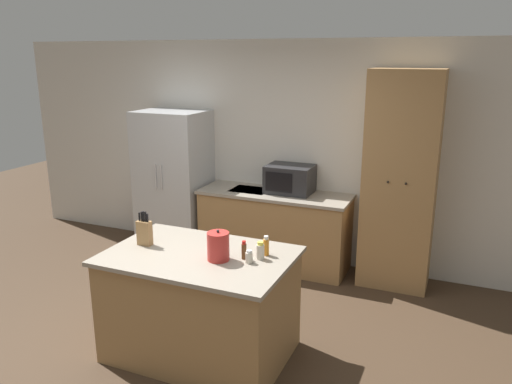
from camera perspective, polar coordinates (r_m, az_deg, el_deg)
name	(u,v)px	position (r m, az deg, el deg)	size (l,w,h in m)	color
ground_plane	(173,348)	(4.53, -9.51, -17.13)	(14.00, 14.00, 0.00)	#423021
wall_back	(272,152)	(6.02, 1.88, 4.64)	(7.20, 0.06, 2.60)	beige
refrigerator	(174,182)	(6.32, -9.34, 1.13)	(0.83, 0.67, 1.77)	#B7BABC
back_counter	(274,229)	(5.89, 2.11, -4.20)	(1.77, 0.63, 0.89)	#9E7547
pantry_cabinet	(400,181)	(5.42, 16.14, 1.17)	(0.72, 0.53, 2.29)	#9E7547
kitchen_island	(200,304)	(4.22, -6.38, -12.62)	(1.49, 0.99, 0.89)	#9E7547
microwave	(290,179)	(5.74, 3.89, 1.50)	(0.52, 0.40, 0.32)	#232326
knife_block	(144,232)	(4.25, -12.63, -4.50)	(0.12, 0.06, 0.29)	#9E7547
spice_bottle_tall_dark	(266,246)	(3.96, 1.16, -6.22)	(0.05, 0.05, 0.16)	orange
spice_bottle_short_red	(249,257)	(3.82, -0.80, -7.44)	(0.06, 0.06, 0.10)	beige
spice_bottle_amber_oil	(260,251)	(3.89, 0.50, -6.75)	(0.06, 0.06, 0.14)	beige
spice_bottle_green_herb	(244,250)	(3.89, -1.38, -6.70)	(0.04, 0.04, 0.15)	#563319
kettle	(218,246)	(3.86, -4.36, -6.21)	(0.17, 0.17, 0.25)	#B72D28
fire_extinguisher	(142,226)	(6.84, -12.93, -3.82)	(0.13, 0.13, 0.49)	red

